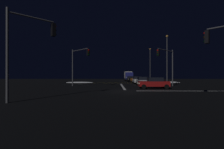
{
  "coord_description": "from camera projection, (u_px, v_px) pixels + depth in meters",
  "views": [
    {
      "loc": [
        -1.3,
        -19.76,
        1.92
      ],
      "look_at": [
        -1.84,
        11.87,
        2.01
      ],
      "focal_mm": 26.28,
      "sensor_mm": 36.0,
      "label": 1
    }
  ],
  "objects": [
    {
      "name": "sedan_black",
      "position": [
        130.0,
        79.0,
        48.84
      ],
      "size": [
        2.02,
        4.33,
        1.57
      ],
      "color": "black",
      "rests_on": "ground"
    },
    {
      "name": "sedan_red_crossing",
      "position": [
        154.0,
        83.0,
        23.2
      ],
      "size": [
        4.33,
        2.02,
        1.57
      ],
      "color": "maroon",
      "rests_on": "ground"
    },
    {
      "name": "box_truck",
      "position": [
        128.0,
        76.0,
        56.11
      ],
      "size": [
        2.68,
        8.28,
        3.08
      ],
      "color": "navy",
      "rests_on": "ground"
    },
    {
      "name": "snow_bank_right_curb",
      "position": [
        163.0,
        83.0,
        35.18
      ],
      "size": [
        7.36,
        1.5,
        0.56
      ],
      "color": "white",
      "rests_on": "ground"
    },
    {
      "name": "traffic_signal_ne",
      "position": [
        167.0,
        60.0,
        26.84
      ],
      "size": [
        3.68,
        3.68,
        6.24
      ],
      "color": "#4C4C51",
      "rests_on": "ground"
    },
    {
      "name": "sedan_orange",
      "position": [
        134.0,
        79.0,
        42.97
      ],
      "size": [
        2.02,
        4.33,
        1.57
      ],
      "color": "#C66014",
      "rests_on": "ground"
    },
    {
      "name": "traffic_signal_sw",
      "position": [
        29.0,
        41.0,
        12.15
      ],
      "size": [
        2.62,
        2.62,
        6.56
      ],
      "color": "#4C4C51",
      "rests_on": "ground"
    },
    {
      "name": "snow_bank_left_curb",
      "position": [
        80.0,
        83.0,
        36.17
      ],
      "size": [
        6.07,
        1.5,
        0.42
      ],
      "color": "white",
      "rests_on": "ground"
    },
    {
      "name": "streetlamp_right_far",
      "position": [
        150.0,
        62.0,
        49.45
      ],
      "size": [
        0.44,
        0.44,
        9.96
      ],
      "color": "#424247",
      "rests_on": "ground"
    },
    {
      "name": "centre_line_ns",
      "position": [
        120.0,
        83.0,
        39.6
      ],
      "size": [
        22.0,
        0.15,
        0.01
      ],
      "color": "yellow",
      "rests_on": "ground"
    },
    {
      "name": "sedan_silver",
      "position": [
        143.0,
        81.0,
        29.59
      ],
      "size": [
        2.02,
        4.33,
        1.57
      ],
      "color": "#B7B7BC",
      "rests_on": "ground"
    },
    {
      "name": "crosswalk_bar_east",
      "position": [
        196.0,
        91.0,
        19.58
      ],
      "size": [
        14.17,
        0.4,
        0.01
      ],
      "color": "white",
      "rests_on": "ground"
    },
    {
      "name": "streetlamp_right_near",
      "position": [
        167.0,
        56.0,
        33.45
      ],
      "size": [
        0.44,
        0.44,
        10.05
      ],
      "color": "#424247",
      "rests_on": "ground"
    },
    {
      "name": "stop_line_north",
      "position": [
        122.0,
        86.0,
        28.0
      ],
      "size": [
        0.35,
        14.17,
        0.01
      ],
      "color": "white",
      "rests_on": "ground"
    },
    {
      "name": "traffic_signal_nw",
      "position": [
        79.0,
        60.0,
        27.16
      ],
      "size": [
        3.55,
        3.55,
        6.34
      ],
      "color": "#4C4C51",
      "rests_on": "ground"
    },
    {
      "name": "sedan_white",
      "position": [
        137.0,
        80.0,
        36.2
      ],
      "size": [
        2.02,
        4.33,
        1.57
      ],
      "color": "silver",
      "rests_on": "ground"
    },
    {
      "name": "ground",
      "position": [
        126.0,
        91.0,
        19.72
      ],
      "size": [
        120.0,
        120.0,
        0.1
      ],
      "primitive_type": "cube",
      "color": "black"
    }
  ]
}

